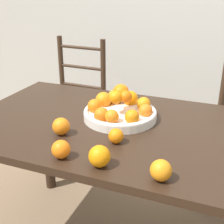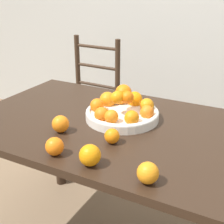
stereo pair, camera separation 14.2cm
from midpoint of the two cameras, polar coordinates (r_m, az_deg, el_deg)
The scene contains 8 objects.
dining_table at distance 1.49m, azimuth 8.28°, elevation -6.84°, with size 1.73×0.88×0.78m.
fruit_bowl at distance 1.53m, azimuth 4.50°, elevation 0.29°, with size 0.36×0.36×0.17m.
orange_loose_0 at distance 1.23m, azimuth -7.20°, elevation -6.35°, with size 0.07×0.07×0.07m.
orange_loose_1 at distance 1.08m, azimuth 10.42°, elevation -11.02°, with size 0.08×0.08×0.08m.
orange_loose_2 at distance 1.15m, azimuth -0.50°, elevation -8.01°, with size 0.08×0.08×0.08m.
orange_loose_3 at distance 1.40m, azimuth -6.56°, elevation -2.25°, with size 0.08×0.08×0.08m.
orange_loose_4 at distance 1.31m, azimuth 3.14°, elevation -4.49°, with size 0.06×0.06×0.06m.
chair_left at distance 2.50m, azimuth -2.71°, elevation 0.86°, with size 0.43×0.42×1.01m.
Camera 2 is at (0.47, -1.20, 1.41)m, focal length 50.00 mm.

